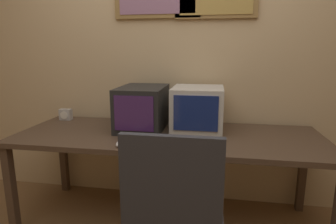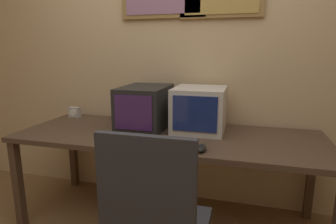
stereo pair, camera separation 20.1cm
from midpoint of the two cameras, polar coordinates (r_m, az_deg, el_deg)
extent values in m
cube|color=#D1B284|center=(2.41, -0.60, 12.12)|extent=(8.00, 0.05, 2.60)
cube|color=#4C3828|center=(2.06, -2.81, -4.98)|extent=(2.21, 0.79, 0.04)
cube|color=#4C3828|center=(2.37, -31.49, -13.79)|extent=(0.06, 0.06, 0.68)
cube|color=#4C3828|center=(2.88, -22.38, -8.33)|extent=(0.06, 0.06, 0.68)
cube|color=#4C3828|center=(2.54, 23.61, -11.16)|extent=(0.06, 0.06, 0.68)
cube|color=black|center=(2.18, -7.81, 0.85)|extent=(0.34, 0.48, 0.33)
cube|color=#3D1E56|center=(1.96, -9.93, -0.37)|extent=(0.28, 0.01, 0.25)
cube|color=beige|center=(2.13, 3.37, 0.69)|extent=(0.38, 0.41, 0.33)
cube|color=navy|center=(1.93, 2.70, -0.34)|extent=(0.31, 0.01, 0.25)
cube|color=beige|center=(1.76, -4.64, -7.08)|extent=(0.42, 0.14, 0.02)
cube|color=black|center=(1.75, -4.65, -6.68)|extent=(0.39, 0.11, 0.00)
ellipsoid|color=black|center=(1.72, 4.50, -7.15)|extent=(0.06, 0.12, 0.04)
ellipsoid|color=silver|center=(1.84, -12.65, -6.29)|extent=(0.06, 0.11, 0.03)
cube|color=#B7B2AD|center=(2.65, -22.13, -0.49)|extent=(0.10, 0.06, 0.09)
cylinder|color=white|center=(2.62, -22.49, -0.64)|extent=(0.07, 0.00, 0.07)
cube|color=#2D2D33|center=(1.14, -4.70, -17.12)|extent=(0.40, 0.04, 0.51)
camera|label=1|loc=(0.10, -92.86, -0.63)|focal=30.00mm
camera|label=2|loc=(0.10, 87.14, 0.63)|focal=30.00mm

